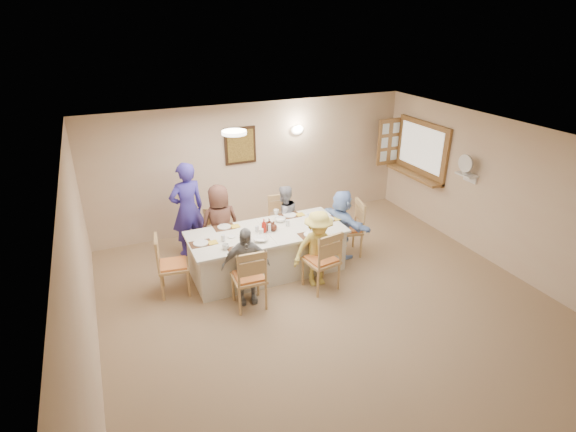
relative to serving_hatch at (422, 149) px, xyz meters
name	(u,v)px	position (x,y,z in m)	size (l,w,h in m)	color
ground	(339,315)	(-3.21, -2.40, -1.50)	(7.00, 7.00, 0.00)	#A3815A
room_walls	(344,222)	(-3.21, -2.40, 0.01)	(7.00, 7.00, 7.00)	beige
wall_picture	(240,146)	(-3.51, 1.06, 0.20)	(0.62, 0.05, 0.72)	black
wall_sconce	(297,130)	(-2.31, 1.04, 0.40)	(0.26, 0.09, 0.18)	white
ceiling_light	(234,133)	(-4.21, -0.90, 0.97)	(0.36, 0.36, 0.05)	white
serving_hatch	(422,149)	(0.00, 0.00, 0.00)	(0.06, 1.50, 1.15)	olive
hatch_sill	(414,175)	(-0.12, 0.00, -0.53)	(0.30, 1.50, 0.05)	olive
shutter_door	(389,142)	(-0.26, 0.76, 0.00)	(0.55, 0.04, 1.00)	olive
fan_shelf	(467,175)	(-0.08, -1.35, -0.10)	(0.22, 0.36, 0.03)	white
desk_fan	(467,167)	(-0.11, -1.35, 0.05)	(0.30, 0.30, 0.28)	#A5A5A8
dining_table	(267,251)	(-3.72, -0.83, -1.12)	(2.57, 1.09, 0.76)	silver
chair_back_left	(219,234)	(-4.32, -0.03, -1.04)	(0.44, 0.44, 0.91)	tan
chair_back_right	(281,222)	(-3.12, -0.03, -1.02)	(0.46, 0.46, 0.95)	tan
chair_front_left	(249,276)	(-4.32, -1.63, -1.00)	(0.48, 0.48, 1.01)	tan
chair_front_right	(321,259)	(-3.12, -1.63, -0.98)	(0.50, 0.50, 1.03)	tan
chair_left_end	(173,264)	(-5.27, -0.83, -1.00)	(0.48, 0.48, 0.99)	tan
chair_right_end	(348,228)	(-2.17, -0.83, -0.99)	(0.49, 0.49, 1.02)	tan
diner_back_left	(220,224)	(-4.32, -0.15, -0.79)	(0.72, 0.50, 1.41)	#523127
diner_back_right	(284,218)	(-3.12, -0.15, -0.89)	(0.67, 0.56, 1.22)	gray
diner_front_left	(246,266)	(-4.32, -1.51, -0.88)	(0.77, 0.42, 1.23)	gray
diner_front_right	(318,249)	(-3.12, -1.51, -0.86)	(0.86, 0.54, 1.28)	#E9D25C
diner_right_end	(342,224)	(-2.30, -0.83, -0.87)	(0.59, 1.21, 1.25)	#97BDFF
caregiver	(188,210)	(-4.77, 0.32, -0.63)	(0.71, 0.54, 1.74)	#3A31A6
placemat_fl	(240,249)	(-4.32, -1.25, -0.74)	(0.36, 0.26, 0.01)	#472B19
plate_fl	(240,249)	(-4.32, -1.25, -0.73)	(0.23, 0.23, 0.01)	white
napkin_fl	(252,248)	(-4.14, -1.30, -0.73)	(0.15, 0.15, 0.01)	yellow
placemat_fr	(311,235)	(-3.12, -1.25, -0.74)	(0.37, 0.28, 0.01)	#472B19
plate_fr	(311,234)	(-3.12, -1.25, -0.73)	(0.23, 0.23, 0.01)	white
napkin_fr	(322,234)	(-2.94, -1.30, -0.73)	(0.14, 0.14, 0.01)	yellow
placemat_bl	(224,227)	(-4.32, -0.41, -0.74)	(0.35, 0.26, 0.01)	#472B19
plate_bl	(224,227)	(-4.32, -0.41, -0.73)	(0.22, 0.22, 0.01)	white
napkin_bl	(235,226)	(-4.14, -0.46, -0.73)	(0.14, 0.14, 0.01)	yellow
placemat_br	(290,215)	(-3.12, -0.41, -0.74)	(0.36, 0.27, 0.01)	#472B19
plate_br	(290,215)	(-3.12, -0.41, -0.73)	(0.23, 0.23, 0.01)	white
napkin_br	(300,214)	(-2.94, -0.46, -0.73)	(0.14, 0.14, 0.01)	yellow
placemat_le	(201,244)	(-4.82, -0.83, -0.74)	(0.34, 0.25, 0.01)	#472B19
plate_le	(201,243)	(-4.82, -0.83, -0.73)	(0.24, 0.24, 0.01)	white
napkin_le	(213,242)	(-4.64, -0.88, -0.73)	(0.14, 0.14, 0.01)	yellow
placemat_re	(327,220)	(-2.60, -0.83, -0.74)	(0.32, 0.24, 0.01)	#472B19
plate_re	(327,219)	(-2.60, -0.83, -0.73)	(0.25, 0.25, 0.02)	white
napkin_re	(337,219)	(-2.42, -0.88, -0.73)	(0.15, 0.15, 0.01)	yellow
teacup_a	(226,247)	(-4.51, -1.16, -0.70)	(0.14, 0.14, 0.09)	white
teacup_b	(276,212)	(-3.32, -0.27, -0.69)	(0.12, 0.12, 0.09)	white
bowl_a	(260,239)	(-3.93, -1.11, -0.71)	(0.29, 0.29, 0.06)	white
bowl_b	(280,220)	(-3.37, -0.56, -0.71)	(0.23, 0.23, 0.06)	white
condiment_ketchup	(264,226)	(-3.77, -0.84, -0.62)	(0.10, 0.10, 0.23)	#A7190E
condiment_brown	(269,224)	(-3.67, -0.81, -0.64)	(0.10, 0.10, 0.21)	#471E13
condiment_malt	(273,226)	(-3.60, -0.85, -0.66)	(0.16, 0.16, 0.16)	#471E13
drinking_glass	(257,228)	(-3.87, -0.78, -0.68)	(0.06, 0.06, 0.10)	silver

